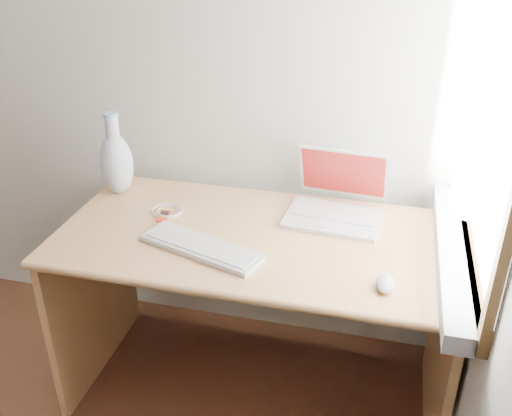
% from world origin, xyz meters
% --- Properties ---
extents(back_wall, '(3.50, 0.04, 2.60)m').
position_xyz_m(back_wall, '(0.00, 1.75, 1.30)').
color(back_wall, silver).
rests_on(back_wall, floor).
extents(window, '(0.11, 0.99, 1.10)m').
position_xyz_m(window, '(1.72, 1.30, 1.28)').
color(window, white).
rests_on(window, right_wall).
extents(desk, '(1.40, 0.70, 0.74)m').
position_xyz_m(desk, '(1.03, 1.40, 0.53)').
color(desk, tan).
rests_on(desk, floor).
extents(laptop, '(0.36, 0.31, 0.23)m').
position_xyz_m(laptop, '(1.28, 1.53, 0.80)').
color(laptop, silver).
rests_on(laptop, desk).
extents(external_keyboard, '(0.46, 0.26, 0.02)m').
position_xyz_m(external_keyboard, '(0.88, 1.17, 0.75)').
color(external_keyboard, silver).
rests_on(external_keyboard, desk).
extents(mouse, '(0.06, 0.10, 0.03)m').
position_xyz_m(mouse, '(1.49, 1.10, 0.76)').
color(mouse, silver).
rests_on(mouse, desk).
extents(ipod, '(0.05, 0.09, 0.01)m').
position_xyz_m(ipod, '(0.66, 1.36, 0.75)').
color(ipod, red).
rests_on(ipod, desk).
extents(cable_coil, '(0.17, 0.17, 0.01)m').
position_xyz_m(cable_coil, '(0.66, 1.40, 0.75)').
color(cable_coil, silver).
rests_on(cable_coil, desk).
extents(remote, '(0.03, 0.07, 0.01)m').
position_xyz_m(remote, '(0.75, 1.22, 0.75)').
color(remote, silver).
rests_on(remote, desk).
extents(vase, '(0.13, 0.13, 0.34)m').
position_xyz_m(vase, '(0.41, 1.51, 0.88)').
color(vase, silver).
rests_on(vase, desk).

